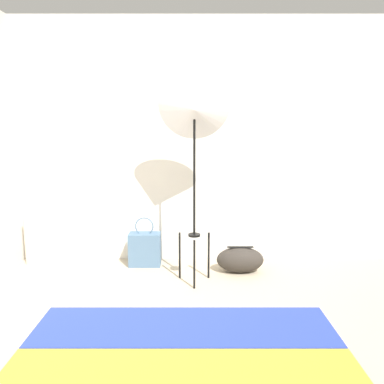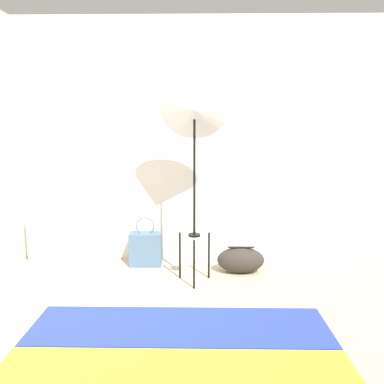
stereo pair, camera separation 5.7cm
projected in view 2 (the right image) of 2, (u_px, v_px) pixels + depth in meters
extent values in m
plane|color=tan|center=(132.00, 375.00, 2.23)|extent=(14.00, 14.00, 0.00)
cube|color=silver|center=(162.00, 143.00, 4.04)|extent=(8.00, 0.05, 2.60)
cube|color=gold|center=(175.00, 381.00, 1.64)|extent=(1.63, 0.42, 0.04)
cube|color=#283DAD|center=(180.00, 328.00, 2.06)|extent=(1.63, 0.42, 0.04)
cylinder|color=black|center=(194.00, 264.00, 3.40)|extent=(0.02, 0.02, 0.46)
cylinder|color=black|center=(180.00, 255.00, 3.65)|extent=(0.02, 0.02, 0.46)
cylinder|color=black|center=(209.00, 256.00, 3.64)|extent=(0.02, 0.02, 0.46)
cylinder|color=black|center=(194.00, 235.00, 3.53)|extent=(0.11, 0.11, 0.02)
cylinder|color=black|center=(194.00, 173.00, 3.43)|extent=(0.02, 0.02, 1.18)
cone|color=silver|center=(194.00, 107.00, 3.33)|extent=(0.67, 0.40, 0.70)
cube|color=slate|center=(146.00, 249.00, 4.00)|extent=(0.33, 0.18, 0.35)
torus|color=slate|center=(145.00, 226.00, 3.96)|extent=(0.20, 0.01, 0.20)
ellipsoid|color=#332D28|center=(241.00, 260.00, 3.81)|extent=(0.48, 0.26, 0.26)
cube|color=black|center=(241.00, 247.00, 3.78)|extent=(0.26, 0.04, 0.01)
cylinder|color=beige|center=(31.00, 238.00, 4.05)|extent=(0.10, 0.10, 0.57)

